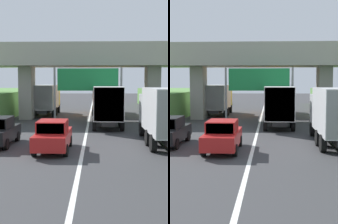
{
  "view_description": "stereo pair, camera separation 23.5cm",
  "coord_description": "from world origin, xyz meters",
  "views": [
    {
      "loc": [
        0.75,
        -2.62,
        3.82
      ],
      "look_at": [
        0.0,
        16.21,
        2.0
      ],
      "focal_mm": 50.47,
      "sensor_mm": 36.0,
      "label": 1
    },
    {
      "loc": [
        0.99,
        -2.61,
        3.82
      ],
      "look_at": [
        0.0,
        16.21,
        2.0
      ],
      "focal_mm": 50.47,
      "sensor_mm": 36.0,
      "label": 2
    }
  ],
  "objects": [
    {
      "name": "lane_centre_stripe",
      "position": [
        0.0,
        23.58,
        0.0
      ],
      "size": [
        0.2,
        87.16,
        0.01
      ],
      "primitive_type": "cube",
      "color": "white",
      "rests_on": "ground"
    },
    {
      "name": "overpass_bridge",
      "position": [
        0.0,
        29.47,
        5.67
      ],
      "size": [
        40.0,
        4.8,
        7.55
      ],
      "color": "#9E998E",
      "rests_on": "ground"
    },
    {
      "name": "overhead_highway_sign",
      "position": [
        0.0,
        24.32,
        3.7
      ],
      "size": [
        5.88,
        0.18,
        5.05
      ],
      "color": "slate",
      "rests_on": "ground"
    },
    {
      "name": "truck_yellow",
      "position": [
        -4.91,
        33.03,
        1.93
      ],
      "size": [
        2.44,
        7.3,
        3.44
      ],
      "color": "black",
      "rests_on": "ground"
    },
    {
      "name": "truck_silver",
      "position": [
        4.92,
        16.68,
        1.93
      ],
      "size": [
        2.44,
        7.3,
        3.44
      ],
      "color": "black",
      "rests_on": "ground"
    },
    {
      "name": "truck_green",
      "position": [
        1.67,
        23.85,
        1.93
      ],
      "size": [
        2.44,
        7.3,
        3.44
      ],
      "color": "black",
      "rests_on": "ground"
    },
    {
      "name": "truck_orange",
      "position": [
        1.49,
        34.77,
        1.93
      ],
      "size": [
        2.44,
        7.3,
        3.44
      ],
      "color": "black",
      "rests_on": "ground"
    },
    {
      "name": "car_red",
      "position": [
        -1.63,
        14.38,
        0.86
      ],
      "size": [
        1.86,
        4.1,
        1.72
      ],
      "color": "red",
      "rests_on": "ground"
    },
    {
      "name": "construction_barrel_3",
      "position": [
        -6.66,
        21.09,
        0.46
      ],
      "size": [
        0.57,
        0.57,
        0.9
      ],
      "color": "orange",
      "rests_on": "ground"
    }
  ]
}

